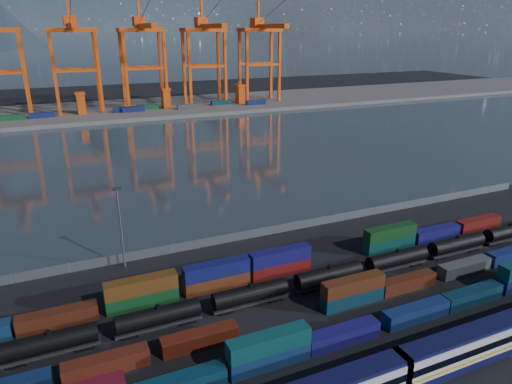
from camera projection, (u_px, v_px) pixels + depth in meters
name	position (u px, v px, depth m)	size (l,w,h in m)	color
ground	(326.00, 300.00, 78.74)	(700.00, 700.00, 0.00)	black
harbor_water	(174.00, 155.00, 169.09)	(700.00, 700.00, 0.00)	#2C3940
far_quay	(128.00, 109.00, 259.10)	(700.00, 70.00, 2.00)	#514F4C
passenger_train	(475.00, 345.00, 63.02)	(79.07, 3.34, 5.73)	silver
container_row_south	(376.00, 321.00, 69.68)	(140.60, 2.43, 5.18)	#474B4D
container_row_mid	(355.00, 296.00, 77.30)	(139.97, 2.33, 4.97)	#393C3D
container_row_north	(246.00, 272.00, 83.66)	(129.73, 2.45, 5.23)	navy
tanker_string	(397.00, 259.00, 88.32)	(137.50, 2.90, 4.15)	black
waterfront_fence	(260.00, 232.00, 102.50)	(160.12, 0.12, 2.20)	#595B5E
yard_light_mast	(120.00, 224.00, 86.52)	(1.60, 0.40, 16.60)	slate
gantry_cranes	(108.00, 40.00, 237.80)	(199.26, 46.58, 63.07)	#F14F11
quay_containers	(111.00, 111.00, 241.62)	(172.58, 10.99, 2.60)	navy
straddle_carriers	(125.00, 100.00, 247.24)	(140.00, 7.00, 11.10)	#F14F11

